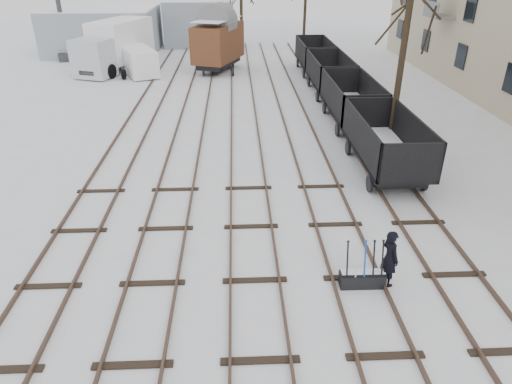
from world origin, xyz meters
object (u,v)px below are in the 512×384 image
ground_frame (362,278)px  panel_van (139,61)px  box_van_wagon (218,41)px  freight_wagon_a (385,151)px  worker (390,258)px  lorry (115,45)px  crane (65,35)px

ground_frame → panel_van: (-11.13, 26.69, 0.79)m
box_van_wagon → panel_van: box_van_wagon is taller
freight_wagon_a → box_van_wagon: 21.43m
box_van_wagon → panel_van: 6.48m
worker → panel_van: (-11.88, 26.59, 0.19)m
freight_wagon_a → box_van_wagon: (-7.77, 19.92, 1.42)m
box_van_wagon → worker: bearing=-57.7°
ground_frame → box_van_wagon: 28.25m
lorry → crane: bearing=162.3°
worker → crane: (-19.39, 32.73, 1.25)m
lorry → crane: 6.85m
ground_frame → crane: size_ratio=0.18×
ground_frame → freight_wagon_a: size_ratio=0.25×
box_van_wagon → lorry: (-8.39, 0.84, -0.39)m
freight_wagon_a → box_van_wagon: size_ratio=1.02×
box_van_wagon → ground_frame: bearing=-59.3°
worker → box_van_wagon: 28.25m
ground_frame → worker: bearing=8.0°
freight_wagon_a → crane: (-21.54, 25.01, 1.19)m
freight_wagon_a → crane: 33.03m
worker → box_van_wagon: bearing=-8.0°
worker → crane: size_ratio=0.22×
freight_wagon_a → crane: bearing=130.7°
lorry → freight_wagon_a: bearing=-31.5°
crane → box_van_wagon: bearing=-38.7°
lorry → crane: crane is taller
ground_frame → lorry: bearing=115.3°
box_van_wagon → panel_van: (-6.26, -1.05, -1.29)m
panel_van → crane: 9.76m
ground_frame → crane: bearing=120.0°
ground_frame → worker: worker is taller
panel_van → crane: bearing=117.0°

